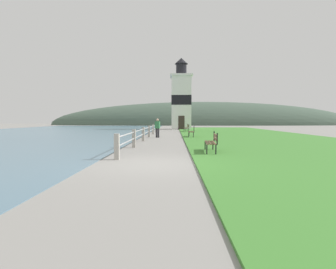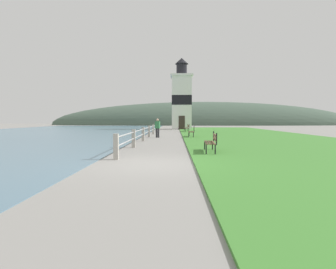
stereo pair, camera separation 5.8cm
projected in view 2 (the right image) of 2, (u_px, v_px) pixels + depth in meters
The scene contains 10 objects.
ground_plane at pixel (150, 164), 8.75m from camera, with size 160.00×160.00×0.00m, color gray.
grass_verge at pixel (249, 136), 23.62m from camera, with size 12.00×45.30×0.06m.
water_strip at pixel (15, 135), 24.20m from camera, with size 24.00×72.48×0.01m.
seawall_railing at pixel (149, 130), 22.07m from camera, with size 0.18×24.85×0.97m.
park_bench_near at pixel (212, 141), 11.66m from camera, with size 0.60×1.77×0.94m.
park_bench_midway at pixel (192, 131), 21.58m from camera, with size 0.60×1.67×0.94m.
park_bench_far at pixel (187, 127), 30.93m from camera, with size 0.54×1.91×0.94m.
lighthouse at pixel (182, 99), 39.20m from camera, with size 3.30×3.30×10.59m.
person_strolling at pixel (158, 127), 21.46m from camera, with size 0.43×0.32×1.56m.
distant_hillside at pixel (202, 125), 68.61m from camera, with size 80.00×16.00×12.00m.
Camera 2 is at (0.84, -8.66, 1.51)m, focal length 28.00 mm.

